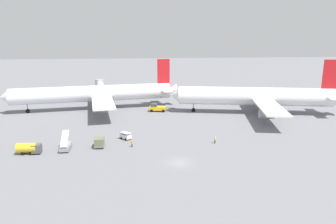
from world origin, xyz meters
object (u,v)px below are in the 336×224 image
(gse_baggage_cart_trailing, at_px, (126,136))
(gse_container_dolly_flat, at_px, (99,142))
(gse_fuel_bowser_stubby, at_px, (29,148))
(jet_bridge, at_px, (100,86))
(airliner_at_gate_left, at_px, (95,94))
(ground_crew_wing_walker_right, at_px, (215,140))
(pushback_tug, at_px, (157,108))
(gse_stair_truck_yellow, at_px, (66,146))
(ground_crew_ramp_agent_by_cones, at_px, (132,144))
(airliner_being_pushed, at_px, (256,97))

(gse_baggage_cart_trailing, bearing_deg, gse_container_dolly_flat, -139.81)
(gse_fuel_bowser_stubby, height_order, jet_bridge, jet_bridge)
(airliner_at_gate_left, height_order, ground_crew_wing_walker_right, airliner_at_gate_left)
(airliner_at_gate_left, height_order, pushback_tug, airliner_at_gate_left)
(ground_crew_wing_walker_right, bearing_deg, gse_container_dolly_flat, 179.36)
(airliner_at_gate_left, relative_size, ground_crew_wing_walker_right, 36.12)
(gse_container_dolly_flat, height_order, gse_fuel_bowser_stubby, gse_fuel_bowser_stubby)
(gse_stair_truck_yellow, height_order, ground_crew_wing_walker_right, gse_stair_truck_yellow)
(pushback_tug, bearing_deg, ground_crew_ramp_agent_by_cones, -103.62)
(airliner_being_pushed, bearing_deg, ground_crew_wing_walker_right, -126.81)
(gse_baggage_cart_trailing, bearing_deg, airliner_being_pushed, 28.06)
(gse_fuel_bowser_stubby, xyz_separation_m, ground_crew_ramp_agent_by_cones, (21.55, 1.88, -0.52))
(pushback_tug, bearing_deg, airliner_being_pushed, -11.27)
(airliner_being_pushed, xyz_separation_m, gse_fuel_bowser_stubby, (-60.96, -29.34, -4.17))
(gse_container_dolly_flat, relative_size, ground_crew_wing_walker_right, 2.01)
(airliner_at_gate_left, distance_m, ground_crew_wing_walker_right, 50.16)
(airliner_being_pushed, relative_size, gse_baggage_cart_trailing, 17.64)
(airliner_being_pushed, xyz_separation_m, ground_crew_ramp_agent_by_cones, (-39.40, -27.46, -4.69))
(gse_stair_truck_yellow, height_order, gse_container_dolly_flat, gse_stair_truck_yellow)
(ground_crew_wing_walker_right, xyz_separation_m, jet_bridge, (-32.75, 65.24, 3.07))
(airliner_being_pushed, height_order, gse_baggage_cart_trailing, airliner_being_pushed)
(ground_crew_wing_walker_right, bearing_deg, pushback_tug, 108.42)
(ground_crew_ramp_agent_by_cones, bearing_deg, gse_baggage_cart_trailing, 105.53)
(pushback_tug, xyz_separation_m, gse_container_dolly_flat, (-15.45, -32.90, -0.03))
(ground_crew_wing_walker_right, height_order, ground_crew_ramp_agent_by_cones, ground_crew_wing_walker_right)
(pushback_tug, relative_size, ground_crew_wing_walker_right, 5.39)
(gse_container_dolly_flat, height_order, ground_crew_wing_walker_right, gse_container_dolly_flat)
(ground_crew_wing_walker_right, bearing_deg, airliner_at_gate_left, 129.56)
(gse_stair_truck_yellow, relative_size, jet_bridge, 0.24)
(gse_container_dolly_flat, bearing_deg, ground_crew_ramp_agent_by_cones, -6.22)
(airliner_at_gate_left, bearing_deg, ground_crew_ramp_agent_by_cones, -72.11)
(gse_fuel_bowser_stubby, height_order, ground_crew_wing_walker_right, gse_fuel_bowser_stubby)
(airliner_being_pushed, xyz_separation_m, gse_baggage_cart_trailing, (-40.97, -21.84, -4.64))
(ground_crew_wing_walker_right, bearing_deg, gse_stair_truck_yellow, -178.68)
(airliner_at_gate_left, xyz_separation_m, gse_container_dolly_flat, (5.31, -38.21, -4.19))
(ground_crew_ramp_agent_by_cones, bearing_deg, gse_container_dolly_flat, 173.78)
(airliner_being_pushed, relative_size, pushback_tug, 6.21)
(pushback_tug, bearing_deg, gse_stair_truck_yellow, -123.68)
(airliner_at_gate_left, relative_size, airliner_being_pushed, 1.08)
(airliner_at_gate_left, bearing_deg, gse_baggage_cart_trailing, -71.71)
(airliner_being_pushed, bearing_deg, gse_stair_truck_yellow, -152.75)
(airliner_at_gate_left, relative_size, gse_baggage_cart_trailing, 19.05)
(gse_baggage_cart_trailing, distance_m, gse_fuel_bowser_stubby, 21.36)
(airliner_being_pushed, bearing_deg, jet_bridge, 144.13)
(airliner_being_pushed, xyz_separation_m, jet_bridge, (-52.93, 38.27, -1.60))
(airliner_being_pushed, xyz_separation_m, ground_crew_wing_walker_right, (-20.18, -26.97, -4.67))
(gse_stair_truck_yellow, relative_size, ground_crew_ramp_agent_by_cones, 2.96)
(airliner_being_pushed, relative_size, gse_stair_truck_yellow, 11.52)
(gse_fuel_bowser_stubby, xyz_separation_m, jet_bridge, (8.03, 67.62, 2.57))
(airliner_being_pushed, distance_m, ground_crew_ramp_agent_by_cones, 48.26)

